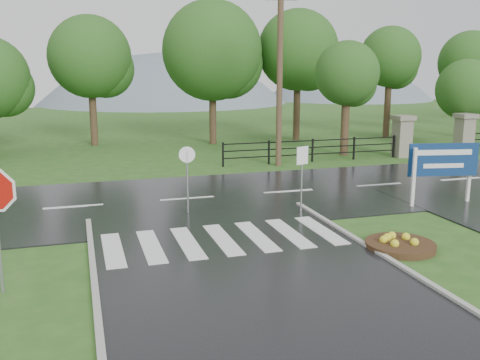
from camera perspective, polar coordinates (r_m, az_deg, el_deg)
name	(u,v)px	position (r m, az deg, el deg)	size (l,w,h in m)	color
ground	(291,321)	(10.66, 5.44, -14.70)	(120.00, 120.00, 0.00)	#2B561C
main_road	(187,200)	(19.73, -5.66, -2.10)	(90.00, 8.00, 0.04)	black
crosswalk	(223,239)	(15.03, -1.85, -6.33)	(6.50, 2.80, 0.02)	silver
pillar_west	(402,135)	(30.10, 16.92, 4.58)	(1.00, 1.00, 2.24)	gray
pillar_east	(464,133)	(32.50, 22.81, 4.68)	(1.00, 1.00, 2.24)	gray
fence_west	(313,148)	(27.60, 7.74, 3.42)	(9.58, 0.08, 1.20)	black
hills	(136,214)	(76.87, -11.04, -3.58)	(102.00, 48.00, 48.00)	slate
treeline	(158,146)	(33.46, -8.75, 3.62)	(83.20, 5.20, 10.00)	#214F18
estate_billboard	(443,163)	(19.89, 20.85, 1.73)	(2.47, 0.55, 2.20)	silver
flower_bed	(400,244)	(15.01, 16.72, -6.56)	(1.85, 1.85, 0.37)	#332111
reg_sign_small	(302,166)	(17.89, 6.64, 1.52)	(0.47, 0.17, 2.21)	#939399
reg_sign_round	(187,172)	(17.44, -5.64, 0.86)	(0.52, 0.11, 2.27)	#939399
utility_pole_east	(280,76)	(26.04, 4.25, 10.96)	(1.50, 0.40, 8.52)	#473523
entrance_tree_left	(347,74)	(29.81, 11.34, 11.02)	(3.46, 3.46, 6.18)	#3D2B1C
entrance_tree_right	(466,90)	(34.20, 23.00, 8.85)	(3.50, 3.50, 5.25)	#3D2B1C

